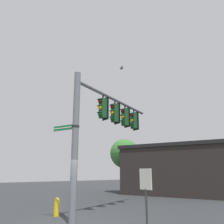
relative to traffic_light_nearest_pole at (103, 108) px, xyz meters
name	(u,v)px	position (x,y,z in m)	size (l,w,h in m)	color
ground_plane	(72,224)	(-0.80, 1.94, -5.25)	(80.00, 80.00, 0.00)	#2D3033
signal_pole	(75,143)	(-0.80, 1.94, -2.03)	(0.29, 0.29, 6.46)	slate
mast_arm	(117,101)	(0.54, -1.35, 0.79)	(0.18, 0.18, 7.11)	slate
traffic_light_nearest_pole	(103,108)	(0.00, 0.00, 0.00)	(0.54, 0.49, 1.31)	black
traffic_light_mid_inner	(115,113)	(0.46, -1.13, 0.00)	(0.54, 0.49, 1.31)	black
traffic_light_mid_outer	(125,117)	(0.91, -2.25, 0.00)	(0.54, 0.49, 1.31)	black
traffic_light_arm_end	(134,121)	(1.37, -3.38, 0.00)	(0.54, 0.49, 1.31)	black
street_name_sign	(70,127)	(-0.47, 2.07, -1.32)	(1.39, 0.68, 0.22)	#147238
bird_flying	(122,68)	(1.15, -2.24, 3.33)	(0.35, 0.27, 0.12)	#4C4742
storefront_building	(176,169)	(4.43, -11.21, -3.04)	(10.67, 8.83, 4.40)	#282321
tree_by_storefront	(125,154)	(8.94, -8.77, -1.47)	(2.95, 2.95, 5.30)	#4C3823
fire_hydrant	(56,207)	(1.16, 1.77, -4.84)	(0.35, 0.24, 0.82)	yellow
historical_marker	(146,189)	(-3.28, 0.24, -3.85)	(0.60, 0.08, 2.13)	#333333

